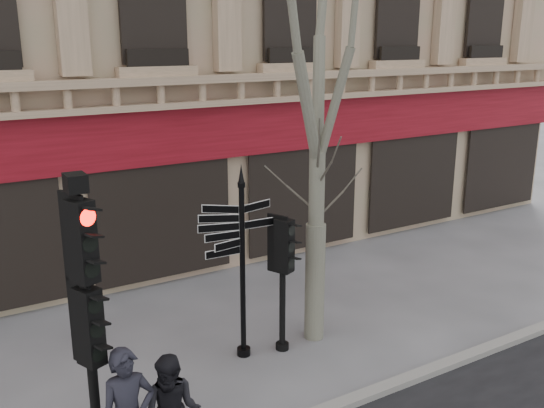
{
  "coord_description": "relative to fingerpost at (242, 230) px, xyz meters",
  "views": [
    {
      "loc": [
        -4.89,
        -8.11,
        5.77
      ],
      "look_at": [
        0.4,
        0.6,
        2.96
      ],
      "focal_mm": 40.0,
      "sensor_mm": 36.0,
      "label": 1
    }
  ],
  "objects": [
    {
      "name": "traffic_signal_main",
      "position": [
        -3.21,
        -1.8,
        0.2
      ],
      "size": [
        0.55,
        0.48,
        4.21
      ],
      "rotation": [
        0.0,
        0.0,
        0.37
      ],
      "color": "black",
      "rests_on": "ground"
    },
    {
      "name": "fingerpost",
      "position": [
        0.0,
        0.0,
        0.0
      ],
      "size": [
        1.83,
        1.83,
        3.66
      ],
      "rotation": [
        0.0,
        0.0,
        -0.21
      ],
      "color": "black",
      "rests_on": "ground"
    },
    {
      "name": "traffic_signal_secondary",
      "position": [
        0.74,
        -0.19,
        -0.64
      ],
      "size": [
        0.53,
        0.46,
        2.61
      ],
      "rotation": [
        0.0,
        0.0,
        0.41
      ],
      "color": "black",
      "rests_on": "ground"
    },
    {
      "name": "ground",
      "position": [
        0.04,
        -0.91,
        -2.46
      ],
      "size": [
        80.0,
        80.0,
        0.0
      ],
      "primitive_type": "plane",
      "color": "#56555A",
      "rests_on": "ground"
    },
    {
      "name": "plane_tree",
      "position": [
        1.54,
        -0.1,
        3.93
      ],
      "size": [
        3.43,
        3.43,
        9.1
      ],
      "color": "gray",
      "rests_on": "ground"
    }
  ]
}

